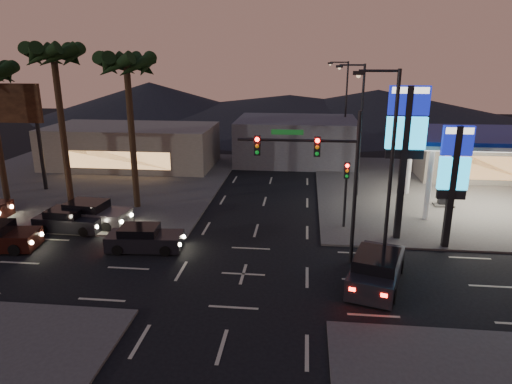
# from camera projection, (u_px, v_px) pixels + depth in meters

# --- Properties ---
(ground) EXTENTS (140.00, 140.00, 0.00)m
(ground) POSITION_uv_depth(u_px,v_px,m) (243.00, 274.00, 22.95)
(ground) COLOR black
(ground) RESTS_ON ground
(corner_lot_ne) EXTENTS (24.00, 24.00, 0.12)m
(corner_lot_ne) POSITION_uv_depth(u_px,v_px,m) (468.00, 192.00, 36.51)
(corner_lot_ne) COLOR #47443F
(corner_lot_ne) RESTS_ON ground
(corner_lot_nw) EXTENTS (24.00, 24.00, 0.12)m
(corner_lot_nw) POSITION_uv_depth(u_px,v_px,m) (87.00, 181.00, 39.82)
(corner_lot_nw) COLOR #47443F
(corner_lot_nw) RESTS_ON ground
(gas_station) EXTENTS (12.20, 8.20, 5.47)m
(gas_station) POSITION_uv_depth(u_px,v_px,m) (497.00, 139.00, 31.26)
(gas_station) COLOR silver
(gas_station) RESTS_ON ground
(convenience_store) EXTENTS (10.00, 6.00, 4.00)m
(convenience_store) POSITION_uv_depth(u_px,v_px,m) (475.00, 156.00, 40.51)
(convenience_store) COLOR #726B5B
(convenience_store) RESTS_ON ground
(pylon_sign_tall) EXTENTS (2.20, 0.35, 9.00)m
(pylon_sign_tall) POSITION_uv_depth(u_px,v_px,m) (406.00, 133.00, 25.47)
(pylon_sign_tall) COLOR black
(pylon_sign_tall) RESTS_ON ground
(pylon_sign_short) EXTENTS (1.60, 0.35, 7.00)m
(pylon_sign_short) POSITION_uv_depth(u_px,v_px,m) (454.00, 169.00, 24.76)
(pylon_sign_short) COLOR black
(pylon_sign_short) RESTS_ON ground
(traffic_signal_mast) EXTENTS (6.10, 0.39, 8.00)m
(traffic_signal_mast) POSITION_uv_depth(u_px,v_px,m) (322.00, 166.00, 22.95)
(traffic_signal_mast) COLOR black
(traffic_signal_mast) RESTS_ON ground
(pedestal_signal) EXTENTS (0.32, 0.39, 4.30)m
(pedestal_signal) POSITION_uv_depth(u_px,v_px,m) (346.00, 184.00, 28.19)
(pedestal_signal) COLOR black
(pedestal_signal) RESTS_ON ground
(streetlight_near) EXTENTS (2.14, 0.25, 10.00)m
(streetlight_near) POSITION_uv_depth(u_px,v_px,m) (387.00, 162.00, 21.55)
(streetlight_near) COLOR black
(streetlight_near) RESTS_ON ground
(streetlight_mid) EXTENTS (2.14, 0.25, 10.00)m
(streetlight_mid) POSITION_uv_depth(u_px,v_px,m) (358.00, 123.00, 33.93)
(streetlight_mid) COLOR black
(streetlight_mid) RESTS_ON ground
(streetlight_far) EXTENTS (2.14, 0.25, 10.00)m
(streetlight_far) POSITION_uv_depth(u_px,v_px,m) (344.00, 104.00, 47.26)
(streetlight_far) COLOR black
(streetlight_far) RESTS_ON ground
(palm_a) EXTENTS (4.41, 4.41, 10.86)m
(palm_a) POSITION_uv_depth(u_px,v_px,m) (127.00, 73.00, 30.21)
(palm_a) COLOR black
(palm_a) RESTS_ON ground
(palm_b) EXTENTS (4.41, 4.41, 11.46)m
(palm_b) POSITION_uv_depth(u_px,v_px,m) (55.00, 65.00, 30.58)
(palm_b) COLOR black
(palm_b) RESTS_ON ground
(billboard) EXTENTS (6.00, 0.30, 8.50)m
(billboard) POSITION_uv_depth(u_px,v_px,m) (5.00, 112.00, 35.63)
(billboard) COLOR black
(billboard) RESTS_ON ground
(building_far_west) EXTENTS (16.00, 8.00, 4.00)m
(building_far_west) POSITION_uv_depth(u_px,v_px,m) (132.00, 146.00, 44.77)
(building_far_west) COLOR #726B5B
(building_far_west) RESTS_ON ground
(building_far_mid) EXTENTS (12.00, 9.00, 4.40)m
(building_far_mid) POSITION_uv_depth(u_px,v_px,m) (296.00, 140.00, 46.87)
(building_far_mid) COLOR #4C4C51
(building_far_mid) RESTS_ON ground
(hill_left) EXTENTS (40.00, 40.00, 6.00)m
(hill_left) POSITION_uv_depth(u_px,v_px,m) (150.00, 99.00, 81.80)
(hill_left) COLOR black
(hill_left) RESTS_ON ground
(hill_right) EXTENTS (50.00, 50.00, 5.00)m
(hill_right) POSITION_uv_depth(u_px,v_px,m) (377.00, 105.00, 77.81)
(hill_right) COLOR black
(hill_right) RESTS_ON ground
(hill_center) EXTENTS (60.00, 60.00, 4.00)m
(hill_center) POSITION_uv_depth(u_px,v_px,m) (289.00, 107.00, 79.50)
(hill_center) COLOR black
(hill_center) RESTS_ON ground
(car_lane_a_front) EXTENTS (4.38, 2.05, 1.39)m
(car_lane_a_front) POSITION_uv_depth(u_px,v_px,m) (144.00, 239.00, 25.68)
(car_lane_a_front) COLOR black
(car_lane_a_front) RESTS_ON ground
(car_lane_b_front) EXTENTS (5.05, 2.48, 1.60)m
(car_lane_b_front) POSITION_uv_depth(u_px,v_px,m) (91.00, 214.00, 29.33)
(car_lane_b_front) COLOR #4F4F51
(car_lane_b_front) RESTS_ON ground
(car_lane_b_mid) EXTENTS (4.39, 2.04, 1.40)m
(car_lane_b_mid) POSITION_uv_depth(u_px,v_px,m) (69.00, 221.00, 28.52)
(car_lane_b_mid) COLOR black
(car_lane_b_mid) RESTS_ON ground
(suv_station) EXTENTS (3.43, 5.35, 1.66)m
(suv_station) POSITION_uv_depth(u_px,v_px,m) (377.00, 269.00, 21.73)
(suv_station) COLOR black
(suv_station) RESTS_ON ground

